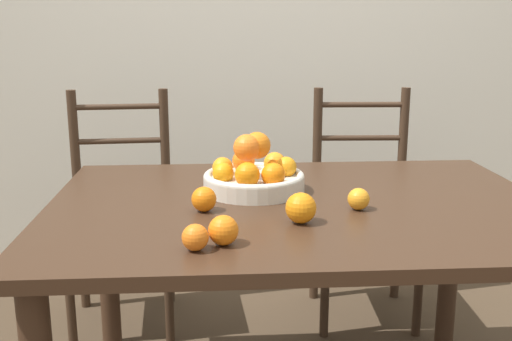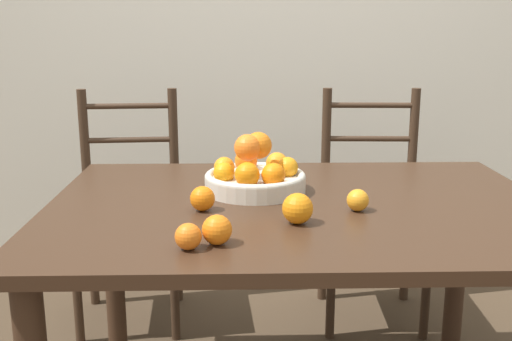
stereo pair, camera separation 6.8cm
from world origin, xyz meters
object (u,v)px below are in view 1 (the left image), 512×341
object	(u,v)px
chair_right	(364,210)
orange_loose_3	(223,230)
chair_left	(121,215)
orange_loose_1	(195,237)
orange_loose_4	(301,208)
fruit_bowl	(254,174)
orange_loose_0	(359,199)
orange_loose_2	(204,199)

from	to	relation	value
chair_right	orange_loose_3	bearing A→B (deg)	-116.24
chair_left	chair_right	world-z (taller)	same
orange_loose_1	chair_right	bearing A→B (deg)	59.46
orange_loose_4	chair_right	world-z (taller)	chair_right
orange_loose_3	chair_left	distance (m)	1.23
fruit_bowl	orange_loose_0	bearing A→B (deg)	-36.64
orange_loose_2	chair_left	xyz separation A→B (m)	(-0.37, 0.86, -0.31)
orange_loose_3	chair_left	size ratio (longest dim) A/B	0.07
orange_loose_3	orange_loose_4	size ratio (longest dim) A/B	0.88
orange_loose_4	chair_right	distance (m)	1.10
chair_left	chair_right	size ratio (longest dim) A/B	1.00
orange_loose_4	chair_right	size ratio (longest dim) A/B	0.08
orange_loose_0	orange_loose_4	xyz separation A→B (m)	(-0.17, -0.10, 0.01)
fruit_bowl	orange_loose_3	distance (m)	0.46
orange_loose_2	orange_loose_4	distance (m)	0.27
orange_loose_0	orange_loose_4	distance (m)	0.20
orange_loose_2	orange_loose_3	world-z (taller)	orange_loose_3
orange_loose_2	orange_loose_4	size ratio (longest dim) A/B	0.86
orange_loose_3	orange_loose_2	bearing A→B (deg)	100.66
fruit_bowl	orange_loose_1	size ratio (longest dim) A/B	5.01
orange_loose_4	chair_left	size ratio (longest dim) A/B	0.08
orange_loose_1	orange_loose_4	xyz separation A→B (m)	(0.26, 0.18, 0.01)
orange_loose_0	orange_loose_2	distance (m)	0.42
orange_loose_2	chair_left	distance (m)	0.98
orange_loose_3	chair_left	xyz separation A→B (m)	(-0.42, 1.12, -0.31)
orange_loose_2	chair_left	world-z (taller)	chair_left
orange_loose_1	orange_loose_3	xyz separation A→B (m)	(0.06, 0.03, 0.00)
orange_loose_1	orange_loose_4	bearing A→B (deg)	33.79
fruit_bowl	orange_loose_0	xyz separation A→B (m)	(0.27, -0.20, -0.02)
orange_loose_0	orange_loose_1	world-z (taller)	same
orange_loose_4	chair_right	xyz separation A→B (m)	(0.41, 0.97, -0.32)
chair_right	fruit_bowl	bearing A→B (deg)	-125.22
orange_loose_1	chair_right	world-z (taller)	chair_right
orange_loose_1	orange_loose_2	xyz separation A→B (m)	(0.01, 0.29, 0.00)
chair_left	orange_loose_3	bearing A→B (deg)	-73.56
orange_loose_1	orange_loose_3	world-z (taller)	orange_loose_3
orange_loose_3	orange_loose_0	bearing A→B (deg)	33.53
fruit_bowl	orange_loose_0	distance (m)	0.34
chair_left	orange_loose_4	bearing A→B (deg)	-61.67
fruit_bowl	orange_loose_1	xyz separation A→B (m)	(-0.16, -0.48, -0.02)
fruit_bowl	orange_loose_1	distance (m)	0.51
chair_left	fruit_bowl	bearing A→B (deg)	-56.27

